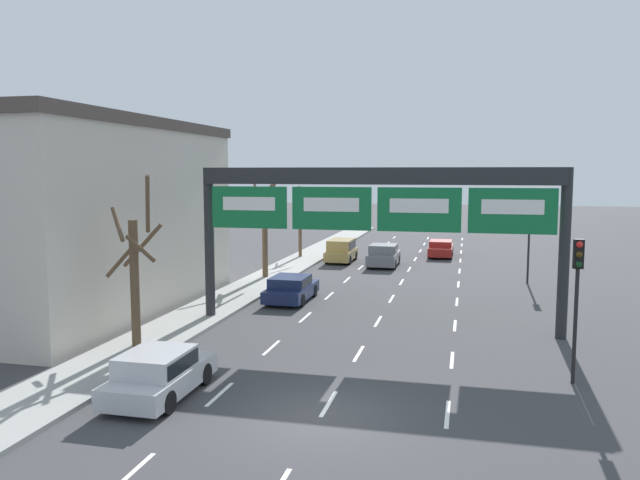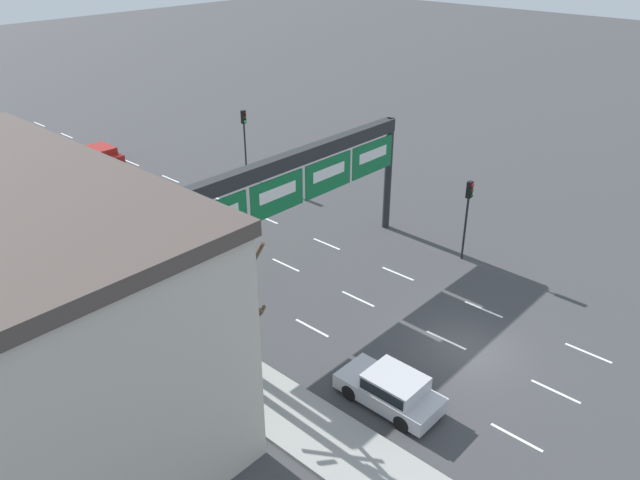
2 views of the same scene
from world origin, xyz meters
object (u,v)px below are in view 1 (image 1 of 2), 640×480
sign_gantry (375,199)px  traffic_light_mid_block (529,225)px  car_silver (159,372)px  tree_bare_third (300,223)px  car_grey (384,255)px  car_red (441,248)px  suv_gold (341,249)px  car_navy (291,288)px  tree_bare_closest (265,225)px  tree_bare_second (135,269)px  traffic_light_near_gantry (577,281)px

sign_gantry → traffic_light_mid_block: bearing=59.7°
car_silver → tree_bare_third: (-3.56, 29.03, 1.92)m
sign_gantry → car_grey: bearing=96.2°
sign_gantry → tree_bare_third: size_ratio=2.85×
car_red → car_silver: size_ratio=1.05×
car_grey → tree_bare_third: tree_bare_third is taller
suv_gold → tree_bare_third: 3.93m
car_silver → tree_bare_third: bearing=97.0°
car_navy → suv_gold: suv_gold is taller
sign_gantry → car_red: (1.79, 22.95, -4.73)m
car_silver → tree_bare_closest: 20.24m
car_navy → tree_bare_third: size_ratio=0.80×
car_red → tree_bare_second: 29.83m
tree_bare_second → traffic_light_near_gantry: bearing=-1.3°
traffic_light_mid_block → suv_gold: bearing=153.6°
tree_bare_third → car_red: bearing=18.3°
car_silver → traffic_light_mid_block: (12.15, 21.83, 2.72)m
car_silver → suv_gold: 27.97m
car_navy → car_silver: car_silver is taller
sign_gantry → tree_bare_second: (-8.10, -5.10, -2.44)m
traffic_light_near_gantry → tree_bare_second: bearing=178.7°
tree_bare_closest → sign_gantry: bearing=-51.6°
sign_gantry → tree_bare_closest: sign_gantry is taller
car_silver → traffic_light_mid_block: traffic_light_mid_block is taller
car_navy → traffic_light_mid_block: traffic_light_mid_block is taller
car_silver → tree_bare_closest: bearing=99.4°
suv_gold → tree_bare_second: (-2.97, -23.61, 2.07)m
tree_bare_closest → car_silver: bearing=-80.6°
car_red → car_grey: bearing=-121.4°
traffic_light_near_gantry → tree_bare_second: tree_bare_second is taller
tree_bare_second → traffic_light_mid_block: bearing=48.7°
traffic_light_mid_block → tree_bare_third: 17.30m
tree_bare_closest → tree_bare_second: size_ratio=1.03×
car_silver → tree_bare_second: bearing=126.0°
car_red → traffic_light_near_gantry: (5.22, -28.41, 2.54)m
car_navy → car_red: size_ratio=1.00×
sign_gantry → traffic_light_near_gantry: (7.01, -5.45, -2.19)m
car_navy → traffic_light_mid_block: size_ratio=0.87×
car_silver → traffic_light_mid_block: 25.13m
car_grey → tree_bare_third: bearing=158.9°
tree_bare_second → tree_bare_closest: bearing=90.4°
car_red → tree_bare_third: bearing=-161.7°
car_red → tree_bare_closest: 16.30m
suv_gold → tree_bare_closest: tree_bare_closest is taller
car_red → suv_gold: bearing=-147.2°
tree_bare_closest → suv_gold: bearing=69.4°
car_red → traffic_light_mid_block: traffic_light_mid_block is taller
car_navy → car_grey: 12.98m
car_navy → tree_bare_third: tree_bare_third is taller
suv_gold → tree_bare_third: bearing=162.5°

